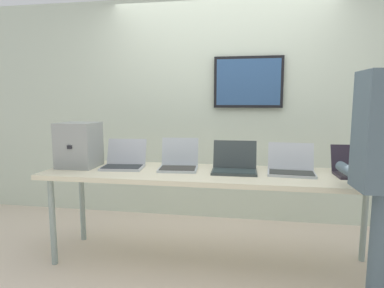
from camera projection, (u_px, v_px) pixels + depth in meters
name	position (u px, v px, depth m)	size (l,w,h in m)	color
ground	(210.00, 264.00, 2.81)	(8.00, 8.00, 0.04)	beige
back_wall	(222.00, 110.00, 3.74)	(8.00, 0.11, 2.55)	beige
workbench	(210.00, 179.00, 2.71)	(2.82, 0.70, 0.80)	beige
equipment_box	(79.00, 145.00, 2.91)	(0.33, 0.32, 0.40)	gray
laptop_station_0	(124.00, 161.00, 2.89)	(0.39, 0.36, 0.24)	#AAAFB4
laptop_station_1	(179.00, 162.00, 2.83)	(0.35, 0.34, 0.26)	#ADB6BA
laptop_station_2	(234.00, 165.00, 2.71)	(0.37, 0.31, 0.25)	#333B3B
laptop_station_3	(291.00, 167.00, 2.66)	(0.39, 0.35, 0.24)	#B0B5B7
laptop_station_4	(357.00, 169.00, 2.57)	(0.36, 0.32, 0.23)	#261F29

